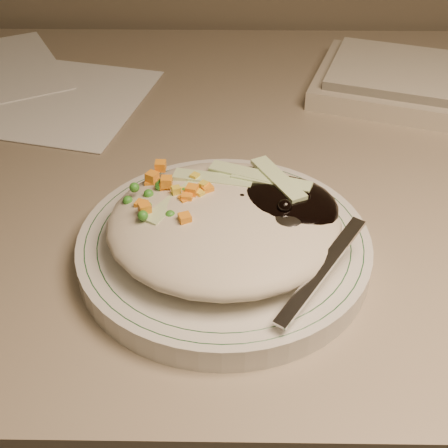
{
  "coord_description": "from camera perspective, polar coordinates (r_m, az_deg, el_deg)",
  "views": [
    {
      "loc": [
        -0.05,
        0.8,
        1.1
      ],
      "look_at": [
        -0.05,
        1.21,
        0.78
      ],
      "focal_mm": 50.0,
      "sensor_mm": 36.0,
      "label": 1
    }
  ],
  "objects": [
    {
      "name": "plate_rim",
      "position": [
        0.52,
        -0.0,
        -1.37
      ],
      "size": [
        0.23,
        0.23,
        0.0
      ],
      "color": "#144723",
      "rests_on": "plate"
    },
    {
      "name": "plate",
      "position": [
        0.53,
        -0.0,
        -2.2
      ],
      "size": [
        0.25,
        0.25,
        0.02
      ],
      "primitive_type": "cylinder",
      "color": "silver",
      "rests_on": "desk"
    },
    {
      "name": "desk",
      "position": [
        0.8,
        4.01,
        -5.66
      ],
      "size": [
        1.4,
        0.7,
        0.74
      ],
      "color": "gray",
      "rests_on": "ground"
    },
    {
      "name": "meal",
      "position": [
        0.51,
        0.49,
        0.44
      ],
      "size": [
        0.21,
        0.19,
        0.05
      ],
      "color": "#BEB39A",
      "rests_on": "plate"
    }
  ]
}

